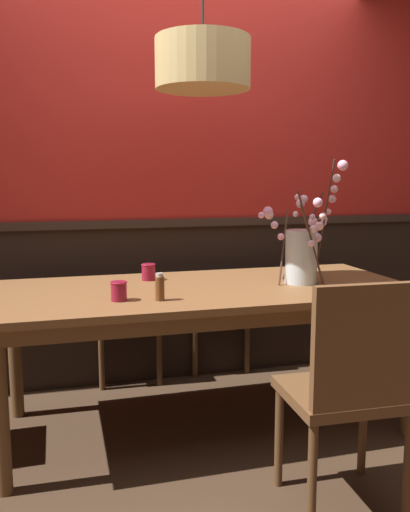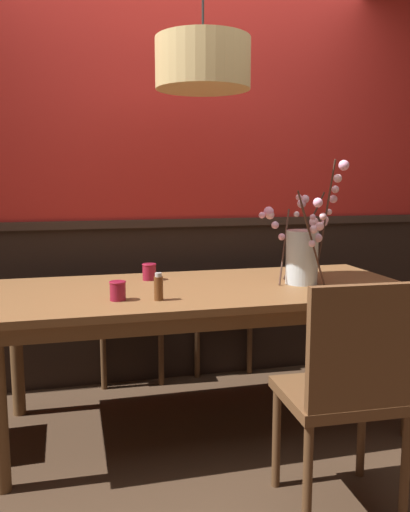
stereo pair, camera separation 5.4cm
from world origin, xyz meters
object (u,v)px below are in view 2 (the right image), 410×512
object	(u,v)px
dining_table	(205,301)
condiment_bottle	(159,287)
chair_far_side_left	(130,298)
pendant_lamp	(203,64)
vase_with_blossoms	(303,251)
candle_holder_nearer_center	(149,272)
chair_far_side_right	(216,294)
candle_holder_nearer_edge	(118,291)
chair_near_side_right	(349,384)

from	to	relation	value
dining_table	condiment_bottle	size ratio (longest dim) A/B	16.71
chair_far_side_left	condiment_bottle	world-z (taller)	chair_far_side_left
chair_far_side_left	pendant_lamp	world-z (taller)	pendant_lamp
dining_table	chair_far_side_left	distance (m)	0.93
vase_with_blossoms	candle_holder_nearer_center	xyz separation A→B (m)	(-0.78, 0.30, -0.13)
chair_far_side_right	dining_table	bearing A→B (deg)	-108.91
chair_far_side_left	candle_holder_nearer_edge	size ratio (longest dim) A/B	10.65
dining_table	chair_far_side_right	distance (m)	0.97
chair_far_side_right	candle_holder_nearer_center	world-z (taller)	chair_far_side_right
candle_holder_nearer_edge	condiment_bottle	xyz separation A→B (m)	(0.18, -0.05, 0.02)
pendant_lamp	chair_far_side_left	bearing A→B (deg)	109.90
chair_far_side_right	candle_holder_nearer_edge	world-z (taller)	chair_far_side_right
dining_table	condiment_bottle	xyz separation A→B (m)	(-0.28, -0.25, 0.14)
candle_holder_nearer_center	candle_holder_nearer_edge	world-z (taller)	candle_holder_nearer_center
candle_holder_nearer_edge	vase_with_blossoms	bearing A→B (deg)	9.03
candle_holder_nearer_edge	chair_near_side_right	bearing A→B (deg)	-39.91
chair_far_side_right	pendant_lamp	distance (m)	1.65
pendant_lamp	chair_far_side_right	bearing A→B (deg)	70.11
chair_far_side_right	vase_with_blossoms	distance (m)	1.06
vase_with_blossoms	pendant_lamp	xyz separation A→B (m)	(-0.53, 0.09, 0.94)
dining_table	candle_holder_nearer_center	distance (m)	0.38
candle_holder_nearer_center	candle_holder_nearer_edge	size ratio (longest dim) A/B	1.02
candle_holder_nearer_center	condiment_bottle	distance (m)	0.50
chair_near_side_right	candle_holder_nearer_edge	world-z (taller)	chair_near_side_right
vase_with_blossoms	candle_holder_nearer_edge	world-z (taller)	vase_with_blossoms
chair_far_side_right	condiment_bottle	bearing A→B (deg)	-117.24
candle_holder_nearer_edge	condiment_bottle	size ratio (longest dim) A/B	0.70
candle_holder_nearer_edge	chair_far_side_left	bearing A→B (deg)	81.32
chair_far_side_left	candle_holder_nearer_center	size ratio (longest dim) A/B	10.48
dining_table	chair_far_side_right	xyz separation A→B (m)	(0.31, 0.90, -0.18)
chair_far_side_left	pendant_lamp	xyz separation A→B (m)	(0.30, -0.83, 1.35)
dining_table	chair_far_side_left	xyz separation A→B (m)	(-0.30, 0.87, -0.16)
chair_far_side_right	candle_holder_nearer_center	bearing A→B (deg)	-130.83
chair_near_side_right	pendant_lamp	size ratio (longest dim) A/B	0.95
candle_holder_nearer_center	candle_holder_nearer_edge	xyz separation A→B (m)	(-0.21, -0.45, -0.00)
vase_with_blossoms	chair_far_side_right	bearing A→B (deg)	102.84
candle_holder_nearer_center	chair_near_side_right	bearing A→B (deg)	-62.12
chair_near_side_right	dining_table	bearing A→B (deg)	111.32
chair_near_side_right	chair_far_side_right	world-z (taller)	chair_near_side_right
vase_with_blossoms	pendant_lamp	distance (m)	1.08
condiment_bottle	chair_far_side_right	bearing A→B (deg)	62.76
candle_holder_nearer_center	pendant_lamp	world-z (taller)	pendant_lamp
dining_table	chair_far_side_left	size ratio (longest dim) A/B	2.25
dining_table	chair_near_side_right	bearing A→B (deg)	-68.68
candle_holder_nearer_center	chair_far_side_left	bearing A→B (deg)	94.40
candle_holder_nearer_center	chair_far_side_right	bearing A→B (deg)	49.17
chair_near_side_right	condiment_bottle	distance (m)	0.93
chair_near_side_right	chair_far_side_right	xyz separation A→B (m)	(-0.03, 1.78, -0.03)
dining_table	pendant_lamp	size ratio (longest dim) A/B	2.16
dining_table	vase_with_blossoms	xyz separation A→B (m)	(0.52, -0.05, 0.25)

